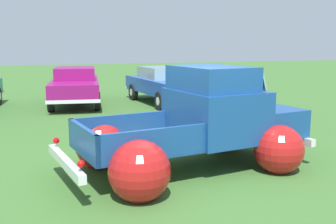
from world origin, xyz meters
TOP-DOWN VIEW (x-y plane):
  - ground_plane at (0.00, 0.00)m, footprint 80.00×80.00m
  - vintage_pickup_truck at (0.38, 0.06)m, footprint 4.85×3.30m
  - show_car_1 at (-1.03, 8.93)m, footprint 2.42×4.87m
  - show_car_2 at (2.40, 8.16)m, footprint 2.31×4.72m

SIDE VIEW (x-z plane):
  - ground_plane at x=0.00m, z-range 0.00..0.00m
  - vintage_pickup_truck at x=0.38m, z-range -0.22..1.74m
  - show_car_1 at x=-1.03m, z-range 0.07..1.50m
  - show_car_2 at x=2.40m, z-range 0.07..1.50m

